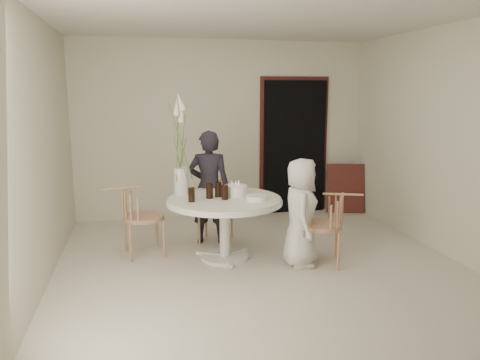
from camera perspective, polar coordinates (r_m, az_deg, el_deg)
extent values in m
plane|color=beige|center=(5.42, 2.35, -10.14)|extent=(4.50, 4.50, 0.00)
plane|color=silver|center=(5.12, 2.59, 19.37)|extent=(4.50, 4.50, 0.00)
plane|color=beige|center=(7.28, -2.11, 6.18)|extent=(4.50, 0.00, 4.50)
plane|color=beige|center=(3.00, 13.56, -0.75)|extent=(4.50, 0.00, 4.50)
plane|color=beige|center=(5.02, -23.27, 3.21)|extent=(0.00, 4.50, 4.50)
plane|color=beige|center=(6.07, 23.50, 4.37)|extent=(0.00, 4.50, 4.50)
cube|color=black|center=(7.55, 6.63, 3.98)|extent=(1.00, 0.10, 2.10)
cube|color=#4F211B|center=(7.58, 6.54, 4.47)|extent=(1.12, 0.03, 2.22)
cylinder|color=silver|center=(5.57, -1.85, -9.33)|extent=(0.56, 0.56, 0.04)
cylinder|color=silver|center=(5.47, -1.87, -6.13)|extent=(0.12, 0.12, 0.65)
cylinder|color=silver|center=(5.38, -1.89, -2.66)|extent=(1.33, 1.33, 0.03)
cylinder|color=white|center=(5.37, -1.89, -2.40)|extent=(1.30, 1.30, 0.04)
cube|color=#4F211B|center=(7.73, 12.72, -0.99)|extent=(0.62, 0.35, 0.78)
cylinder|color=tan|center=(6.01, -4.98, -6.03)|extent=(0.03, 0.03, 0.40)
cylinder|color=tan|center=(5.93, -1.64, -6.22)|extent=(0.03, 0.03, 0.40)
cylinder|color=tan|center=(6.34, -4.16, -5.12)|extent=(0.03, 0.03, 0.40)
cylinder|color=tan|center=(6.27, -0.99, -5.28)|extent=(0.03, 0.03, 0.40)
cylinder|color=tan|center=(6.08, -2.96, -3.68)|extent=(0.44, 0.44, 0.04)
cylinder|color=tan|center=(5.60, 7.69, -7.19)|extent=(0.03, 0.03, 0.43)
cylinder|color=tan|center=(5.23, 7.66, -8.48)|extent=(0.03, 0.03, 0.43)
cylinder|color=tan|center=(5.61, 11.64, -7.27)|extent=(0.03, 0.03, 0.43)
cylinder|color=tan|center=(5.25, 11.91, -8.57)|extent=(0.03, 0.03, 0.43)
cylinder|color=tan|center=(5.35, 9.81, -5.47)|extent=(0.48, 0.48, 0.05)
cylinder|color=tan|center=(5.61, -9.24, -7.17)|extent=(0.03, 0.03, 0.44)
cylinder|color=tan|center=(5.97, -10.11, -6.07)|extent=(0.03, 0.03, 0.44)
cylinder|color=tan|center=(5.54, -13.21, -7.55)|extent=(0.03, 0.03, 0.44)
cylinder|color=tan|center=(5.91, -13.84, -6.41)|extent=(0.03, 0.03, 0.44)
cylinder|color=tan|center=(5.69, -11.69, -4.48)|extent=(0.49, 0.49, 0.05)
imported|color=black|center=(5.98, -3.79, -0.88)|extent=(0.60, 0.47, 1.45)
imported|color=silver|center=(5.24, 7.42, -3.96)|extent=(0.53, 0.67, 1.22)
cylinder|color=white|center=(5.45, -0.53, -1.31)|extent=(0.26, 0.26, 0.13)
cylinder|color=#F4DF9A|center=(5.43, -0.53, -0.40)|extent=(0.01, 0.01, 0.05)
cylinder|color=#F4DF9A|center=(5.47, -0.16, -0.31)|extent=(0.01, 0.01, 0.05)
cylinder|color=#F4DF9A|center=(5.44, -1.01, -0.37)|extent=(0.01, 0.01, 0.05)
cylinder|color=#F4DF9A|center=(5.39, -0.21, -0.47)|extent=(0.01, 0.01, 0.05)
cylinder|color=black|center=(5.33, -3.75, -1.35)|extent=(0.09, 0.09, 0.17)
cylinder|color=black|center=(5.28, -1.85, -1.49)|extent=(0.08, 0.08, 0.17)
cylinder|color=black|center=(5.19, -5.94, -1.80)|extent=(0.09, 0.09, 0.16)
cylinder|color=black|center=(5.40, -2.66, -1.17)|extent=(0.11, 0.11, 0.17)
cylinder|color=white|center=(5.23, 2.00, -2.22)|extent=(0.30, 0.30, 0.06)
cylinder|color=silver|center=(5.55, -7.20, -0.15)|extent=(0.17, 0.17, 0.32)
cylinder|color=#517130|center=(5.52, -7.05, 3.96)|extent=(0.01, 0.01, 0.79)
cone|color=white|center=(5.48, -7.14, 8.08)|extent=(0.08, 0.08, 0.20)
cylinder|color=#517130|center=(5.50, -7.65, 4.28)|extent=(0.01, 0.01, 0.86)
cone|color=white|center=(5.47, -7.76, 8.77)|extent=(0.08, 0.08, 0.20)
cylinder|color=#517130|center=(5.45, -7.21, 4.59)|extent=(0.01, 0.01, 0.93)
cone|color=white|center=(5.42, -7.33, 9.49)|extent=(0.08, 0.08, 0.20)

